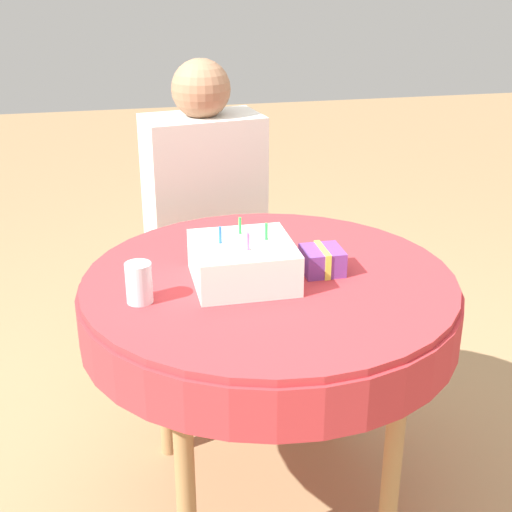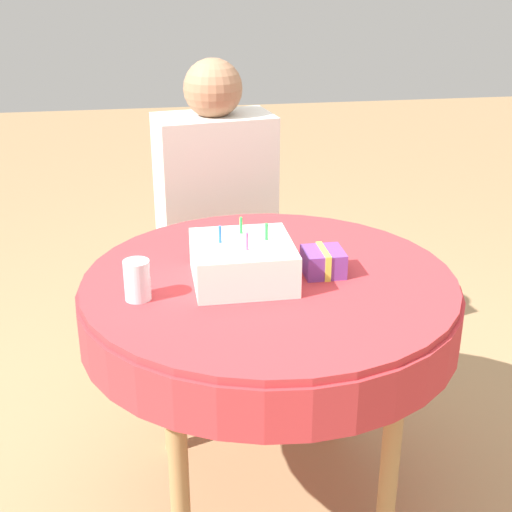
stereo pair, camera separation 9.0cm
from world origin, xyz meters
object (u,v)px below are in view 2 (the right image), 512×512
at_px(birthday_cake, 243,262).
at_px(drinking_glass, 137,280).
at_px(person, 217,192).
at_px(gift_box, 323,262).
at_px(chair, 212,244).

xyz_separation_m(birthday_cake, drinking_glass, (-0.27, -0.06, -0.00)).
xyz_separation_m(person, drinking_glass, (-0.29, -0.85, 0.06)).
bearing_deg(person, birthday_cake, -99.79).
bearing_deg(birthday_cake, person, 88.76).
bearing_deg(gift_box, drinking_glass, -171.63).
xyz_separation_m(chair, gift_box, (0.21, -0.87, 0.28)).
bearing_deg(person, chair, 90.00).
relative_size(chair, gift_box, 7.89).
relative_size(birthday_cake, gift_box, 2.30).
bearing_deg(gift_box, person, 104.51).
bearing_deg(chair, drinking_glass, -115.01).
xyz_separation_m(chair, drinking_glass, (-0.28, -0.94, 0.30)).
height_order(birthday_cake, drinking_glass, birthday_cake).
bearing_deg(gift_box, chair, 103.94).
distance_m(person, drinking_glass, 0.90).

